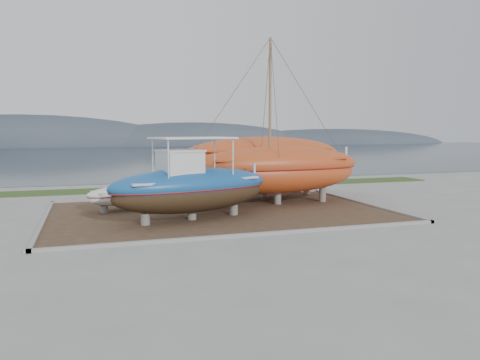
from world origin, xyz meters
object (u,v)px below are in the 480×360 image
object	(u,v)px
blue_caique	(192,179)
orange_sailboat	(278,123)
white_dinghy	(126,198)
orange_bare_hull	(264,168)

from	to	relation	value
blue_caique	orange_sailboat	size ratio (longest dim) A/B	0.81
white_dinghy	orange_sailboat	world-z (taller)	orange_sailboat
blue_caique	orange_sailboat	distance (m)	7.43
white_dinghy	orange_sailboat	xyz separation A→B (m)	(8.98, -0.72, 4.26)
white_dinghy	orange_bare_hull	world-z (taller)	orange_bare_hull
blue_caique	orange_sailboat	bearing A→B (deg)	13.49
white_dinghy	orange_bare_hull	xyz separation A→B (m)	(9.31, 2.41, 1.29)
white_dinghy	orange_sailboat	distance (m)	9.96
white_dinghy	orange_bare_hull	bearing A→B (deg)	-7.61
white_dinghy	orange_bare_hull	size ratio (longest dim) A/B	0.38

